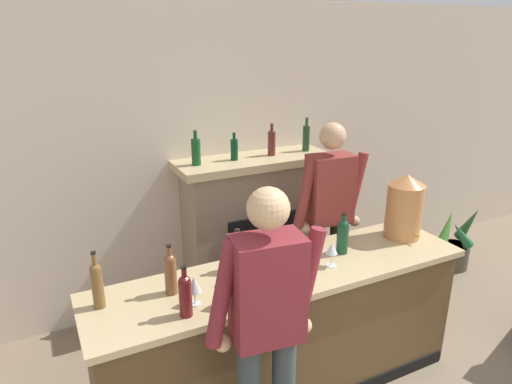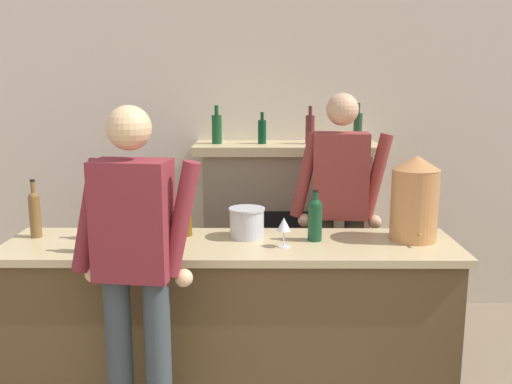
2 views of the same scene
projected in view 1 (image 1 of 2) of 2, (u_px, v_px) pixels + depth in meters
wall_back_panel at (217, 157)px, 4.23m from camera, size 12.00×0.07×2.75m
bar_counter at (284, 332)px, 3.18m from camera, size 2.63×0.66×0.97m
fireplace_stone at (253, 228)px, 4.33m from camera, size 1.43×0.52×1.72m
potted_plant_corner at (456, 245)px, 5.00m from camera, size 0.44×0.42×0.74m
person_customer at (267, 332)px, 2.37m from camera, size 0.65×0.34×1.79m
person_bartender at (328, 220)px, 3.74m from camera, size 0.66×0.33×1.82m
copper_dispenser at (404, 206)px, 3.45m from camera, size 0.28×0.31×0.50m
ice_bucket_steel at (290, 249)px, 3.13m from camera, size 0.22×0.22×0.18m
wine_bottle_merlot_tall at (97, 283)px, 2.57m from camera, size 0.07×0.07×0.35m
wine_bottle_chardonnay_pale at (185, 294)px, 2.50m from camera, size 0.07×0.07×0.31m
wine_bottle_riesling_slim at (170, 272)px, 2.72m from camera, size 0.07×0.07×0.32m
wine_bottle_port_short at (238, 252)px, 2.99m from camera, size 0.08×0.08×0.29m
wine_bottle_cabernet_heavy at (343, 235)px, 3.23m from camera, size 0.08×0.08×0.30m
wine_glass_near_bucket at (223, 288)px, 2.58m from camera, size 0.08×0.08×0.17m
wine_glass_by_dispenser at (332, 249)px, 3.04m from camera, size 0.08×0.08×0.17m
wine_glass_front_right at (194, 285)px, 2.61m from camera, size 0.08×0.08×0.18m
wine_glass_back_row at (234, 265)px, 2.83m from camera, size 0.07×0.07×0.18m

